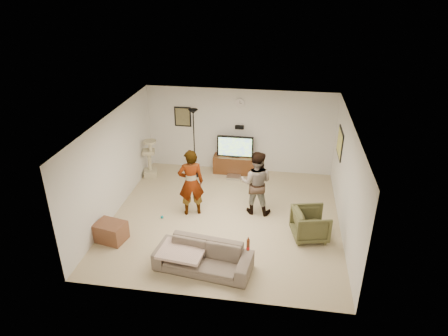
# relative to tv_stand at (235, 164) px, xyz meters

# --- Properties ---
(floor) EXTENTS (5.50, 5.50, 0.02)m
(floor) POSITION_rel_tv_stand_xyz_m (0.09, -2.50, -0.28)
(floor) COLOR tan
(floor) RESTS_ON ground
(ceiling) EXTENTS (5.50, 5.50, 0.02)m
(ceiling) POSITION_rel_tv_stand_xyz_m (0.09, -2.50, 2.24)
(ceiling) COLOR silver
(ceiling) RESTS_ON wall_back
(wall_back) EXTENTS (5.50, 0.04, 2.50)m
(wall_back) POSITION_rel_tv_stand_xyz_m (0.09, 0.25, 0.98)
(wall_back) COLOR silver
(wall_back) RESTS_ON floor
(wall_front) EXTENTS (5.50, 0.04, 2.50)m
(wall_front) POSITION_rel_tv_stand_xyz_m (0.09, -5.25, 0.98)
(wall_front) COLOR silver
(wall_front) RESTS_ON floor
(wall_left) EXTENTS (0.04, 5.50, 2.50)m
(wall_left) POSITION_rel_tv_stand_xyz_m (-2.66, -2.50, 0.98)
(wall_left) COLOR silver
(wall_left) RESTS_ON floor
(wall_right) EXTENTS (0.04, 5.50, 2.50)m
(wall_right) POSITION_rel_tv_stand_xyz_m (2.84, -2.50, 0.98)
(wall_right) COLOR silver
(wall_right) RESTS_ON floor
(wall_clock) EXTENTS (0.26, 0.04, 0.26)m
(wall_clock) POSITION_rel_tv_stand_xyz_m (0.09, 0.22, 1.83)
(wall_clock) COLOR silver
(wall_clock) RESTS_ON wall_back
(wall_speaker) EXTENTS (0.25, 0.10, 0.10)m
(wall_speaker) POSITION_rel_tv_stand_xyz_m (0.09, 0.19, 1.11)
(wall_speaker) COLOR black
(wall_speaker) RESTS_ON wall_back
(picture_back) EXTENTS (0.42, 0.03, 0.52)m
(picture_back) POSITION_rel_tv_stand_xyz_m (-1.61, 0.23, 1.33)
(picture_back) COLOR brown
(picture_back) RESTS_ON wall_back
(picture_right) EXTENTS (0.03, 0.78, 0.62)m
(picture_right) POSITION_rel_tv_stand_xyz_m (2.82, -0.90, 1.23)
(picture_right) COLOR #D3CD60
(picture_right) RESTS_ON wall_right
(tv_stand) EXTENTS (1.27, 0.45, 0.53)m
(tv_stand) POSITION_rel_tv_stand_xyz_m (0.00, 0.00, 0.00)
(tv_stand) COLOR #452512
(tv_stand) RESTS_ON floor
(console_box) EXTENTS (0.40, 0.30, 0.07)m
(console_box) POSITION_rel_tv_stand_xyz_m (0.02, -0.40, -0.23)
(console_box) COLOR #BBBBBB
(console_box) RESTS_ON floor
(tv) EXTENTS (1.06, 0.08, 0.63)m
(tv) POSITION_rel_tv_stand_xyz_m (-0.00, 0.00, 0.58)
(tv) COLOR black
(tv) RESTS_ON tv_stand
(tv_screen) EXTENTS (0.98, 0.01, 0.55)m
(tv_screen) POSITION_rel_tv_stand_xyz_m (-0.00, -0.04, 0.58)
(tv_screen) COLOR #B6F73C
(tv_screen) RESTS_ON tv
(floor_lamp) EXTENTS (0.32, 0.32, 2.04)m
(floor_lamp) POSITION_rel_tv_stand_xyz_m (-1.14, -0.38, 0.75)
(floor_lamp) COLOR black
(floor_lamp) RESTS_ON floor
(cat_tree) EXTENTS (0.45, 0.45, 1.16)m
(cat_tree) POSITION_rel_tv_stand_xyz_m (-2.44, -0.64, 0.31)
(cat_tree) COLOR tan
(cat_tree) RESTS_ON floor
(person_left) EXTENTS (0.73, 0.59, 1.72)m
(person_left) POSITION_rel_tv_stand_xyz_m (-0.76, -2.43, 0.59)
(person_left) COLOR #949494
(person_left) RESTS_ON floor
(person_right) EXTENTS (0.85, 0.69, 1.64)m
(person_right) POSITION_rel_tv_stand_xyz_m (0.79, -2.12, 0.55)
(person_right) COLOR #3C4E94
(person_right) RESTS_ON floor
(sofa) EXTENTS (2.04, 1.02, 0.57)m
(sofa) POSITION_rel_tv_stand_xyz_m (-0.06, -4.46, 0.02)
(sofa) COLOR #65584E
(sofa) RESTS_ON floor
(throw_blanket) EXTENTS (0.98, 0.80, 0.06)m
(throw_blanket) POSITION_rel_tv_stand_xyz_m (-0.50, -4.46, 0.12)
(throw_blanket) COLOR beige
(throw_blanket) RESTS_ON sofa
(beer_bottle) EXTENTS (0.06, 0.06, 0.25)m
(beer_bottle) POSITION_rel_tv_stand_xyz_m (0.84, -4.46, 0.43)
(beer_bottle) COLOR #5C2A15
(beer_bottle) RESTS_ON sofa
(armchair) EXTENTS (0.92, 0.91, 0.70)m
(armchair) POSITION_rel_tv_stand_xyz_m (2.10, -3.03, 0.09)
(armchair) COLOR #474729
(armchair) RESTS_ON floor
(side_table) EXTENTS (0.74, 0.62, 0.44)m
(side_table) POSITION_rel_tv_stand_xyz_m (-2.31, -3.82, -0.05)
(side_table) COLOR brown
(side_table) RESTS_ON floor
(toy_ball) EXTENTS (0.07, 0.07, 0.07)m
(toy_ball) POSITION_rel_tv_stand_xyz_m (-1.44, -2.80, -0.23)
(toy_ball) COLOR #0C7E8C
(toy_ball) RESTS_ON floor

